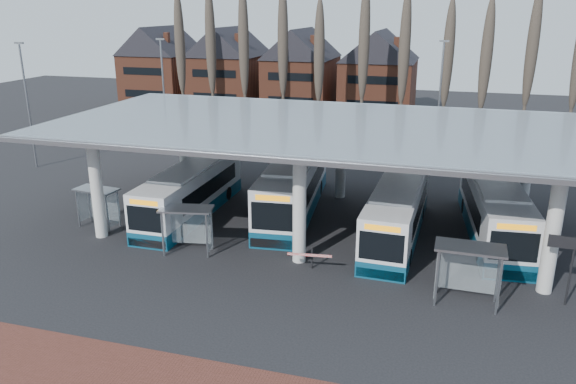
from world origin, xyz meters
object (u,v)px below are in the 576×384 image
(bus_1, at_px, (294,186))
(shelter_1, at_px, (187,219))
(bus_2, at_px, (397,212))
(shelter_0, at_px, (99,199))
(bus_0, at_px, (191,192))
(shelter_2, at_px, (469,261))
(bus_3, at_px, (494,209))

(bus_1, xyz_separation_m, shelter_1, (-3.73, -7.90, 0.21))
(bus_2, bearing_deg, shelter_1, -151.62)
(bus_2, bearing_deg, shelter_0, -167.36)
(bus_0, bearing_deg, shelter_1, -66.52)
(shelter_0, bearing_deg, bus_1, 35.60)
(shelter_2, bearing_deg, bus_0, 158.59)
(shelter_1, bearing_deg, bus_1, 53.86)
(bus_3, xyz_separation_m, shelter_2, (-1.53, -8.77, 0.46))
(bus_0, distance_m, bus_1, 6.60)
(bus_0, bearing_deg, bus_1, 21.50)
(bus_1, height_order, bus_3, bus_1)
(bus_0, distance_m, shelter_1, 5.97)
(bus_0, xyz_separation_m, bus_3, (18.45, 1.77, 0.07))
(bus_2, relative_size, shelter_2, 3.84)
(bus_1, xyz_separation_m, shelter_0, (-10.61, -5.91, 0.08))
(bus_3, height_order, shelter_2, bus_3)
(bus_3, xyz_separation_m, shelter_1, (-16.05, -7.22, 0.30))
(bus_0, height_order, shelter_0, bus_0)
(bus_2, relative_size, shelter_0, 4.30)
(bus_3, relative_size, shelter_1, 4.09)
(bus_2, relative_size, shelter_1, 3.91)
(bus_1, relative_size, shelter_0, 4.77)
(shelter_1, bearing_deg, bus_0, 102.91)
(bus_0, bearing_deg, bus_3, 5.21)
(shelter_2, bearing_deg, bus_3, 81.18)
(bus_0, height_order, shelter_1, bus_0)
(bus_2, xyz_separation_m, shelter_1, (-10.70, -5.35, 0.36))
(bus_2, distance_m, shelter_2, 7.91)
(shelter_1, bearing_deg, shelter_2, -16.95)
(shelter_1, relative_size, shelter_2, 0.98)
(bus_0, distance_m, shelter_0, 5.67)
(bus_2, xyz_separation_m, shelter_2, (3.82, -6.91, 0.52))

